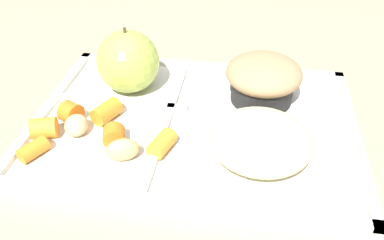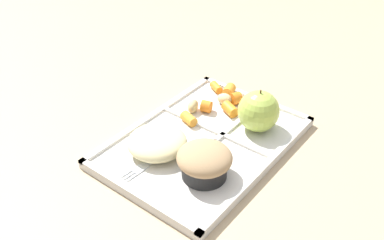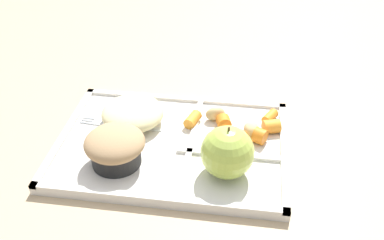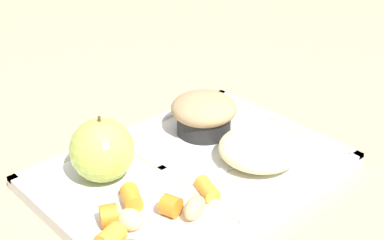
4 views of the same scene
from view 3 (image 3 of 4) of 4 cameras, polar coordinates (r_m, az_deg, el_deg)
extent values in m
plane|color=tan|center=(0.79, -2.54, -3.69)|extent=(6.00, 6.00, 0.00)
cube|color=silver|center=(0.79, -2.55, -3.32)|extent=(0.40, 0.29, 0.01)
cube|color=silver|center=(0.89, -1.02, 2.70)|extent=(0.40, 0.01, 0.01)
cube|color=silver|center=(0.68, -4.62, -9.92)|extent=(0.40, 0.01, 0.01)
cube|color=silver|center=(0.78, 11.71, -3.98)|extent=(0.01, 0.29, 0.01)
cube|color=silver|center=(0.83, -15.82, -1.50)|extent=(0.01, 0.29, 0.01)
cube|color=silver|center=(0.78, -0.08, -3.00)|extent=(0.01, 0.26, 0.01)
cube|color=silver|center=(0.76, 4.64, -4.46)|extent=(0.18, 0.01, 0.01)
sphere|color=#A8C14C|center=(0.70, 4.55, -4.15)|extent=(0.09, 0.09, 0.09)
cylinder|color=#4C381E|center=(0.67, 4.73, -1.28)|extent=(0.00, 0.00, 0.01)
cylinder|color=black|center=(0.74, -9.68, -4.40)|extent=(0.08, 0.08, 0.03)
ellipsoid|color=tan|center=(0.73, -9.88, -2.89)|extent=(0.10, 0.10, 0.04)
cylinder|color=orange|center=(0.81, 4.07, -0.26)|extent=(0.03, 0.03, 0.03)
cylinder|color=orange|center=(0.78, 5.58, -2.45)|extent=(0.04, 0.04, 0.02)
cylinder|color=orange|center=(0.82, 0.09, 0.07)|extent=(0.03, 0.04, 0.02)
cylinder|color=orange|center=(0.84, 9.94, 0.40)|extent=(0.03, 0.04, 0.02)
cylinder|color=orange|center=(0.78, 8.68, -2.04)|extent=(0.03, 0.03, 0.03)
cylinder|color=orange|center=(0.81, 10.14, -0.82)|extent=(0.04, 0.03, 0.02)
ellipsoid|color=tan|center=(0.80, 7.62, -1.16)|extent=(0.03, 0.04, 0.02)
ellipsoid|color=tan|center=(0.83, 2.99, 0.80)|extent=(0.04, 0.03, 0.03)
ellipsoid|color=beige|center=(0.83, -7.59, 0.88)|extent=(0.11, 0.11, 0.04)
sphere|color=#755B4C|center=(0.83, -8.04, 0.76)|extent=(0.04, 0.04, 0.04)
sphere|color=brown|center=(0.83, -7.33, 0.89)|extent=(0.04, 0.04, 0.04)
cube|color=silver|center=(0.82, -7.27, -0.83)|extent=(0.10, 0.02, 0.00)
cube|color=silver|center=(0.85, -11.53, -0.29)|extent=(0.03, 0.02, 0.00)
cylinder|color=silver|center=(0.86, -13.01, 0.22)|extent=(0.02, 0.00, 0.00)
cylinder|color=silver|center=(0.86, -13.21, -0.08)|extent=(0.02, 0.00, 0.00)
cylinder|color=silver|center=(0.85, -13.40, -0.39)|extent=(0.02, 0.00, 0.00)
camera|label=1|loc=(1.03, -2.32, 25.65)|focal=37.45mm
camera|label=2|loc=(0.70, -72.12, 16.64)|focal=40.69mm
camera|label=4|loc=(1.10, 27.24, 28.50)|focal=50.77mm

